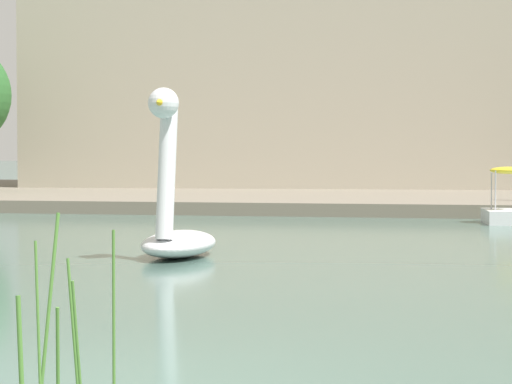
{
  "coord_description": "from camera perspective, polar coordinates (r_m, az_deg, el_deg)",
  "views": [
    {
      "loc": [
        2.95,
        -7.32,
        1.87
      ],
      "look_at": [
        -1.35,
        14.5,
        1.05
      ],
      "focal_mm": 71.05,
      "sensor_mm": 36.0,
      "label": 1
    }
  ],
  "objects": [
    {
      "name": "apartment_block",
      "position": [
        50.24,
        2.1,
        7.24
      ],
      "size": [
        23.63,
        15.0,
        11.89
      ],
      "primitive_type": "cube",
      "rotation": [
        0.0,
        0.0,
        0.05
      ],
      "color": "#B2A893",
      "rests_on": "shore_bank_far"
    },
    {
      "name": "swan_boat",
      "position": [
        18.38,
        -4.51,
        -1.74
      ],
      "size": [
        1.27,
        2.76,
        3.03
      ],
      "color": "white",
      "rests_on": "ground_plane"
    },
    {
      "name": "shore_bank_far",
      "position": [
        42.76,
        7.19,
        -0.13
      ],
      "size": [
        129.08,
        25.17,
        0.41
      ],
      "primitive_type": "cube",
      "color": "slate",
      "rests_on": "ground_plane"
    },
    {
      "name": "pedal_boat_yellow",
      "position": [
        28.31,
        14.01,
        -0.88
      ],
      "size": [
        1.42,
        2.09,
        1.54
      ],
      "color": "white",
      "rests_on": "ground_plane"
    }
  ]
}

